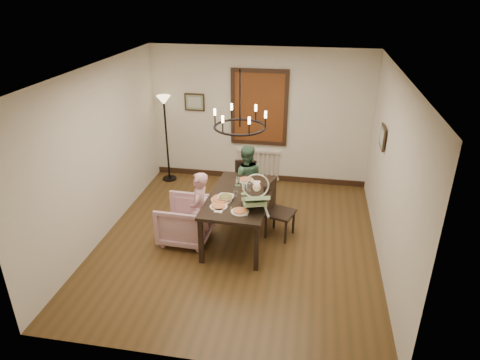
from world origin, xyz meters
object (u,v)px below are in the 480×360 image
(dining_table, at_px, (240,200))
(floor_lamp, at_px, (167,140))
(drinking_glass, at_px, (235,193))
(chair_far, at_px, (244,186))
(baby_bouncer, at_px, (255,197))
(chair_right, at_px, (280,210))
(seated_man, at_px, (246,184))
(elderly_woman, at_px, (200,216))
(armchair, at_px, (185,221))

(dining_table, height_order, floor_lamp, floor_lamp)
(drinking_glass, bearing_deg, dining_table, 43.57)
(chair_far, xyz_separation_m, drinking_glass, (0.03, -1.09, 0.42))
(baby_bouncer, bearing_deg, floor_lamp, 116.06)
(chair_right, distance_m, seated_man, 1.05)
(elderly_woman, distance_m, floor_lamp, 2.70)
(baby_bouncer, bearing_deg, armchair, 154.73)
(chair_far, relative_size, floor_lamp, 0.51)
(drinking_glass, distance_m, floor_lamp, 2.80)
(chair_far, bearing_deg, elderly_woman, -113.24)
(floor_lamp, bearing_deg, elderly_woman, -60.49)
(chair_far, height_order, seated_man, seated_man)
(chair_right, height_order, elderly_woman, elderly_woman)
(armchair, xyz_separation_m, baby_bouncer, (1.19, -0.19, 0.64))
(seated_man, bearing_deg, chair_right, 123.04)
(dining_table, bearing_deg, floor_lamp, 135.69)
(dining_table, height_order, baby_bouncer, baby_bouncer)
(dining_table, distance_m, seated_man, 0.99)
(elderly_woman, height_order, drinking_glass, elderly_woman)
(drinking_glass, relative_size, floor_lamp, 0.07)
(elderly_woman, relative_size, floor_lamp, 0.59)
(dining_table, relative_size, armchair, 2.21)
(armchair, distance_m, elderly_woman, 0.34)
(chair_far, xyz_separation_m, floor_lamp, (-1.82, 1.01, 0.44))
(armchair, bearing_deg, baby_bouncer, 83.40)
(drinking_glass, height_order, floor_lamp, floor_lamp)
(baby_bouncer, bearing_deg, chair_right, 43.24)
(chair_far, distance_m, drinking_glass, 1.17)
(armchair, xyz_separation_m, seated_man, (0.82, 1.18, 0.17))
(chair_far, distance_m, elderly_woman, 1.42)
(elderly_woman, distance_m, drinking_glass, 0.68)
(dining_table, bearing_deg, baby_bouncer, -50.30)
(seated_man, relative_size, baby_bouncer, 1.83)
(chair_far, height_order, armchair, chair_far)
(seated_man, bearing_deg, armchair, 45.85)
(chair_far, distance_m, baby_bouncer, 1.58)
(elderly_woman, bearing_deg, drinking_glass, 114.39)
(chair_right, bearing_deg, drinking_glass, 126.77)
(dining_table, xyz_separation_m, baby_bouncer, (0.30, -0.40, 0.28))
(elderly_woman, bearing_deg, dining_table, 116.92)
(chair_right, xyz_separation_m, drinking_glass, (-0.71, -0.25, 0.38))
(armchair, relative_size, floor_lamp, 0.44)
(armchair, xyz_separation_m, floor_lamp, (-1.04, 2.25, 0.54))
(seated_man, xyz_separation_m, baby_bouncer, (0.36, -1.36, 0.46))
(armchair, bearing_deg, chair_far, 149.98)
(chair_right, xyz_separation_m, seated_man, (-0.71, 0.78, 0.04))
(dining_table, xyz_separation_m, floor_lamp, (-1.92, 2.04, 0.18))
(floor_lamp, bearing_deg, seated_man, -29.91)
(drinking_glass, xyz_separation_m, floor_lamp, (-1.86, 2.10, 0.03))
(dining_table, height_order, chair_far, chair_far)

